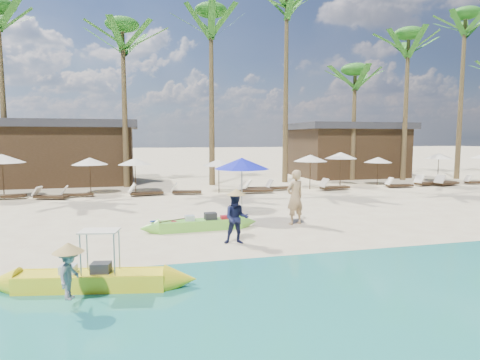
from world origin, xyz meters
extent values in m
plane|color=beige|center=(0.00, 0.00, 0.00)|extent=(240.00, 240.00, 0.00)
cube|color=tan|center=(0.00, -5.00, 0.00)|extent=(240.00, 4.50, 0.01)
cube|color=#72CF3F|center=(-0.61, 1.09, 0.17)|extent=(2.85, 0.72, 0.34)
cube|color=white|center=(-0.61, 1.09, 0.19)|extent=(2.45, 0.54, 0.15)
cube|color=#262628|center=(-0.25, 1.11, 0.42)|extent=(0.42, 0.33, 0.31)
cube|color=silver|center=(-0.97, 1.12, 0.39)|extent=(0.32, 0.28, 0.25)
cube|color=#AF1722|center=(0.24, 1.09, 0.36)|extent=(0.28, 0.24, 0.20)
cylinder|color=#AF1722|center=(-1.50, 1.10, 0.30)|extent=(0.20, 0.20, 0.08)
cylinder|color=#262628|center=(-1.72, 1.00, 0.30)|extent=(0.18, 0.18, 0.07)
sphere|color=tan|center=(-1.99, 1.03, 0.34)|extent=(0.16, 0.16, 0.16)
cylinder|color=yellow|center=(0.68, 1.23, 0.34)|extent=(0.12, 0.12, 0.16)
cylinder|color=yellow|center=(0.86, 1.23, 0.34)|extent=(0.12, 0.12, 0.16)
cube|color=yellow|center=(-3.59, -3.73, 0.18)|extent=(3.07, 1.18, 0.36)
cube|color=white|center=(-3.59, -3.73, 0.20)|extent=(2.63, 0.93, 0.16)
cube|color=#262628|center=(-3.40, -3.76, 0.42)|extent=(0.43, 0.37, 0.29)
cube|color=silver|center=(-4.06, -3.64, 0.40)|extent=(0.35, 0.32, 0.25)
cube|color=silver|center=(-3.40, -3.76, 1.24)|extent=(0.84, 0.66, 0.03)
imported|color=tan|center=(2.86, 1.15, 0.99)|extent=(0.84, 0.68, 1.98)
imported|color=#15193B|center=(0.16, -0.95, 0.76)|extent=(0.84, 0.72, 1.52)
imported|color=gray|center=(-3.87, -4.60, 0.65)|extent=(0.50, 0.68, 0.94)
cylinder|color=#99999E|center=(1.34, 2.96, 1.14)|extent=(0.05, 0.05, 2.28)
cone|color=#141CBF|center=(1.34, 2.96, 2.13)|extent=(2.19, 2.19, 0.45)
cylinder|color=#342315|center=(-9.36, 10.57, 1.12)|extent=(0.06, 0.06, 2.23)
cone|color=silver|center=(-9.36, 10.57, 2.08)|extent=(2.23, 2.23, 0.45)
cube|color=#342315|center=(-9.23, 10.35, 0.16)|extent=(1.85, 0.62, 0.13)
cylinder|color=#342315|center=(-5.21, 11.26, 0.99)|extent=(0.05, 0.05, 1.98)
cone|color=silver|center=(-5.21, 11.26, 1.84)|extent=(1.98, 1.98, 0.40)
cube|color=#342315|center=(-6.98, 9.72, 0.14)|extent=(1.71, 1.00, 0.11)
cube|color=silver|center=(-7.66, 9.94, 0.43)|extent=(0.51, 0.61, 0.48)
cube|color=#342315|center=(-5.73, 10.28, 0.14)|extent=(1.54, 0.51, 0.11)
cube|color=silver|center=(-6.41, 10.27, 0.41)|extent=(0.35, 0.50, 0.45)
cylinder|color=#342315|center=(-2.80, 11.43, 0.96)|extent=(0.05, 0.05, 1.92)
cone|color=silver|center=(-2.80, 11.43, 1.79)|extent=(1.92, 1.92, 0.38)
cube|color=#342315|center=(-2.21, 9.90, 0.15)|extent=(1.80, 0.81, 0.12)
cube|color=silver|center=(-2.97, 9.79, 0.46)|extent=(0.47, 0.61, 0.51)
cylinder|color=#342315|center=(1.80, 9.93, 0.94)|extent=(0.05, 0.05, 1.88)
cone|color=silver|center=(1.80, 9.93, 1.75)|extent=(1.88, 1.88, 0.38)
cube|color=#342315|center=(-0.02, 9.90, 0.14)|extent=(1.67, 0.76, 0.11)
cube|color=silver|center=(-0.72, 10.01, 0.43)|extent=(0.43, 0.57, 0.47)
cube|color=#342315|center=(3.83, 9.37, 0.17)|extent=(1.92, 0.76, 0.13)
cube|color=silver|center=(3.01, 9.44, 0.50)|extent=(0.47, 0.64, 0.55)
cylinder|color=#342315|center=(7.52, 10.25, 1.03)|extent=(0.05, 0.05, 2.05)
cone|color=silver|center=(7.52, 10.25, 1.91)|extent=(2.05, 2.05, 0.41)
cube|color=#342315|center=(4.41, 10.33, 0.15)|extent=(1.77, 0.74, 0.12)
cube|color=silver|center=(3.66, 10.41, 0.46)|extent=(0.44, 0.59, 0.50)
cube|color=#342315|center=(5.62, 10.28, 0.15)|extent=(1.69, 0.68, 0.12)
cube|color=silver|center=(4.90, 10.22, 0.44)|extent=(0.41, 0.56, 0.48)
cylinder|color=#342315|center=(10.34, 11.71, 1.06)|extent=(0.05, 0.05, 2.13)
cone|color=silver|center=(10.34, 11.71, 1.98)|extent=(2.13, 2.13, 0.43)
cube|color=#342315|center=(8.84, 9.54, 0.16)|extent=(1.86, 0.81, 0.13)
cube|color=silver|center=(8.05, 9.44, 0.48)|extent=(0.47, 0.63, 0.53)
cylinder|color=#342315|center=(12.76, 11.15, 0.91)|extent=(0.05, 0.05, 1.81)
cone|color=silver|center=(12.76, 11.15, 1.68)|extent=(1.81, 1.81, 0.36)
cube|color=#342315|center=(13.37, 9.62, 0.14)|extent=(1.66, 0.68, 0.11)
cube|color=silver|center=(12.65, 9.69, 0.43)|extent=(0.41, 0.56, 0.47)
cube|color=#342315|center=(15.80, 10.09, 0.16)|extent=(1.93, 1.00, 0.13)
cube|color=silver|center=(15.01, 9.90, 0.49)|extent=(0.54, 0.68, 0.54)
cylinder|color=#342315|center=(18.06, 11.80, 1.00)|extent=(0.05, 0.05, 1.99)
cone|color=silver|center=(18.06, 11.80, 1.85)|extent=(1.99, 1.99, 0.40)
cube|color=#342315|center=(16.98, 9.69, 0.16)|extent=(1.95, 1.11, 0.13)
cube|color=silver|center=(16.20, 9.45, 0.49)|extent=(0.57, 0.69, 0.54)
cube|color=#342315|center=(17.45, 10.28, 0.14)|extent=(1.70, 0.96, 0.11)
cube|color=silver|center=(16.76, 10.08, 0.43)|extent=(0.50, 0.61, 0.47)
cube|color=#342315|center=(19.63, 9.94, 0.14)|extent=(1.61, 0.74, 0.11)
cube|color=silver|center=(18.96, 10.05, 0.41)|extent=(0.42, 0.55, 0.45)
cone|color=brown|center=(-10.45, 15.08, 5.45)|extent=(0.40, 0.40, 10.89)
cone|color=brown|center=(-3.36, 14.27, 5.04)|extent=(0.40, 0.40, 10.08)
ellipsoid|color=#236A1A|center=(-3.36, 14.27, 10.08)|extent=(2.08, 2.08, 0.88)
cone|color=brown|center=(2.15, 14.01, 5.63)|extent=(0.40, 0.40, 11.26)
ellipsoid|color=#236A1A|center=(2.15, 14.01, 11.26)|extent=(2.08, 2.08, 0.88)
cone|color=brown|center=(7.45, 14.38, 6.58)|extent=(0.40, 0.40, 13.16)
cone|color=brown|center=(12.84, 14.52, 4.04)|extent=(0.40, 0.40, 8.07)
ellipsoid|color=#236A1A|center=(12.84, 14.52, 8.07)|extent=(2.08, 2.08, 0.88)
cone|color=brown|center=(16.57, 13.68, 5.32)|extent=(0.40, 0.40, 10.64)
ellipsoid|color=#236A1A|center=(16.57, 13.68, 10.64)|extent=(2.08, 2.08, 0.88)
cone|color=brown|center=(21.07, 13.33, 6.13)|extent=(0.40, 0.40, 12.26)
ellipsoid|color=#236A1A|center=(21.07, 13.33, 12.26)|extent=(2.08, 2.08, 0.88)
cube|color=#342315|center=(-8.00, 17.50, 1.90)|extent=(10.00, 6.00, 3.80)
cube|color=#2D2D33|center=(-8.00, 17.50, 4.05)|extent=(10.80, 6.60, 0.50)
cube|color=#342315|center=(14.00, 17.50, 1.90)|extent=(8.00, 6.00, 3.80)
cube|color=#2D2D33|center=(14.00, 17.50, 4.05)|extent=(8.80, 6.60, 0.50)
camera|label=1|loc=(-2.60, -12.24, 3.12)|focal=30.00mm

